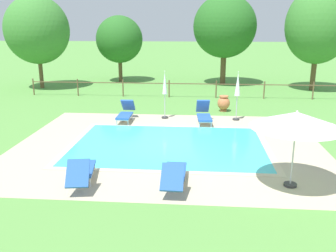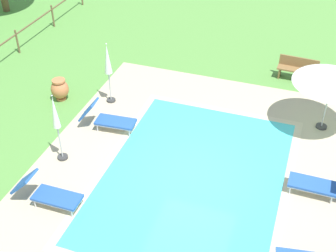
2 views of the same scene
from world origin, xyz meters
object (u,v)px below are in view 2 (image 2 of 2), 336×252
at_px(patio_umbrella_closed_row_mid_west, 56,119).
at_px(terracotta_urn_near_fence, 60,89).
at_px(sun_lounger_north_end, 324,185).
at_px(patio_umbrella_closed_row_west, 108,64).
at_px(sun_lounger_north_near_steps, 108,119).
at_px(sun_lounger_north_far, 48,193).
at_px(patio_umbrella_open_foreground, 334,77).
at_px(wooden_bench_lawn_side, 298,68).

height_order(patio_umbrella_closed_row_mid_west, terracotta_urn_near_fence, patio_umbrella_closed_row_mid_west).
height_order(sun_lounger_north_end, terracotta_urn_near_fence, sun_lounger_north_end).
distance_m(sun_lounger_north_end, patio_umbrella_closed_row_mid_west, 7.71).
height_order(sun_lounger_north_end, patio_umbrella_closed_row_west, patio_umbrella_closed_row_west).
relative_size(sun_lounger_north_end, patio_umbrella_closed_row_west, 0.88).
xyz_separation_m(sun_lounger_north_near_steps, patio_umbrella_closed_row_west, (1.53, 0.61, 1.13)).
distance_m(sun_lounger_north_near_steps, patio_umbrella_closed_row_mid_west, 2.24).
height_order(sun_lounger_north_far, terracotta_urn_near_fence, sun_lounger_north_far).
relative_size(patio_umbrella_closed_row_west, patio_umbrella_closed_row_mid_west, 1.00).
height_order(sun_lounger_north_near_steps, sun_lounger_north_end, sun_lounger_north_near_steps).
height_order(sun_lounger_north_end, patio_umbrella_open_foreground, patio_umbrella_open_foreground).
xyz_separation_m(patio_umbrella_closed_row_west, terracotta_urn_near_fence, (-0.49, 1.76, -1.09)).
distance_m(patio_umbrella_closed_row_mid_west, wooden_bench_lawn_side, 9.52).
bearing_deg(sun_lounger_north_far, patio_umbrella_open_foreground, -48.33).
xyz_separation_m(sun_lounger_north_near_steps, wooden_bench_lawn_side, (5.32, -5.52, 0.07)).
bearing_deg(patio_umbrella_closed_row_mid_west, wooden_bench_lawn_side, -40.77).
distance_m(sun_lounger_north_far, wooden_bench_lawn_side, 10.55).
bearing_deg(patio_umbrella_closed_row_mid_west, sun_lounger_north_far, -161.15).
height_order(sun_lounger_north_far, sun_lounger_north_end, sun_lounger_north_far).
distance_m(sun_lounger_north_near_steps, patio_umbrella_closed_row_west, 2.00).
distance_m(patio_umbrella_closed_row_west, terracotta_urn_near_fence, 2.13).
height_order(patio_umbrella_closed_row_west, terracotta_urn_near_fence, patio_umbrella_closed_row_west).
xyz_separation_m(patio_umbrella_open_foreground, patio_umbrella_closed_row_mid_west, (-4.22, 7.35, -0.46)).
xyz_separation_m(sun_lounger_north_end, wooden_bench_lawn_side, (6.21, 1.39, 0.10)).
height_order(sun_lounger_north_near_steps, wooden_bench_lawn_side, sun_lounger_north_near_steps).
bearing_deg(terracotta_urn_near_fence, patio_umbrella_closed_row_west, -74.60).
xyz_separation_m(patio_umbrella_open_foreground, patio_umbrella_closed_row_west, (-0.83, 7.30, -0.40)).
bearing_deg(terracotta_urn_near_fence, patio_umbrella_open_foreground, -81.74).
bearing_deg(patio_umbrella_closed_row_west, sun_lounger_north_far, -173.83).
distance_m(patio_umbrella_closed_row_mid_west, terracotta_urn_near_fence, 3.52).
distance_m(patio_umbrella_open_foreground, wooden_bench_lawn_side, 3.50).
bearing_deg(patio_umbrella_closed_row_mid_west, sun_lounger_north_end, -82.77).
distance_m(wooden_bench_lawn_side, terracotta_urn_near_fence, 8.98).
distance_m(sun_lounger_north_end, wooden_bench_lawn_side, 6.37).
height_order(sun_lounger_north_far, patio_umbrella_closed_row_mid_west, patio_umbrella_closed_row_mid_west).
distance_m(sun_lounger_north_far, patio_umbrella_closed_row_west, 5.32).
distance_m(patio_umbrella_closed_row_west, patio_umbrella_closed_row_mid_west, 3.39).
relative_size(patio_umbrella_open_foreground, patio_umbrella_closed_row_mid_west, 1.08).
xyz_separation_m(sun_lounger_north_near_steps, patio_umbrella_closed_row_mid_west, (-1.86, 0.66, 1.07)).
relative_size(sun_lounger_north_near_steps, patio_umbrella_closed_row_mid_west, 0.83).
bearing_deg(sun_lounger_north_near_steps, wooden_bench_lawn_side, -46.08).
xyz_separation_m(patio_umbrella_closed_row_mid_west, wooden_bench_lawn_side, (7.17, -6.19, -1.00)).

